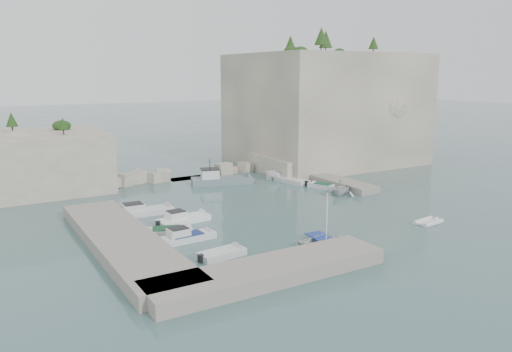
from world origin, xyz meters
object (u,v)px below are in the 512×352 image
tender_east_d (278,179)px  motorboat_e (222,257)px  inflatable_dinghy (428,224)px  motorboat_c (167,234)px  rowboat (326,245)px  tender_east_b (323,188)px  motorboat_a (143,215)px  work_boat (222,184)px  motorboat_d (187,241)px  tender_east_c (292,182)px  tender_east_a (341,195)px  motorboat_b (184,223)px

tender_east_d → motorboat_e: bearing=131.2°
inflatable_dinghy → tender_east_d: bearing=86.1°
motorboat_c → rowboat: (10.41, -9.57, 0.00)m
tender_east_b → motorboat_e: bearing=102.0°
motorboat_a → work_boat: (13.52, 8.67, 0.00)m
motorboat_d → tender_east_c: 25.62m
tender_east_b → work_boat: 13.01m
motorboat_d → motorboat_e: motorboat_d is taller
motorboat_e → rowboat: bearing=-20.3°
motorboat_c → tender_east_a: (23.12, 3.49, 0.00)m
motorboat_a → motorboat_b: same height
work_boat → rowboat: bearing=-79.3°
motorboat_d → tender_east_a: 23.07m
motorboat_c → tender_east_b: bearing=37.7°
motorboat_d → work_boat: (12.87, 18.49, 0.00)m
rowboat → tender_east_d: 27.01m
tender_east_c → inflatable_dinghy: bearing=171.9°
motorboat_c → rowboat: 14.14m
motorboat_d → tender_east_d: tender_east_d is taller
motorboat_c → tender_east_d: tender_east_d is taller
rowboat → tender_east_a: (12.72, 13.06, 0.00)m
tender_east_d → work_boat: work_boat is taller
rowboat → tender_east_d: (11.28, 24.54, 0.00)m
motorboat_c → motorboat_d: 2.68m
motorboat_b → work_boat: work_boat is taller
tender_east_b → rowboat: bearing=120.2°
motorboat_e → inflatable_dinghy: 21.06m
motorboat_c → work_boat: 21.04m
motorboat_a → motorboat_b: size_ratio=1.20×
motorboat_a → motorboat_e: bearing=-82.7°
rowboat → motorboat_c: bearing=51.8°
motorboat_b → work_boat: (11.01, 13.35, 0.00)m
motorboat_a → motorboat_d: (0.65, -9.82, 0.00)m
motorboat_e → tender_east_c: size_ratio=0.73×
motorboat_d → tender_east_a: tender_east_a is taller
tender_east_d → rowboat: bearing=148.1°
motorboat_a → tender_east_c: bearing=13.7°
motorboat_e → tender_east_a: (21.42, 10.98, 0.00)m
motorboat_c → motorboat_d: size_ratio=0.88×
motorboat_d → tender_east_c: bearing=31.4°
motorboat_b → tender_east_c: (19.25, 9.38, 0.00)m
rowboat → tender_east_b: bearing=-33.2°
rowboat → work_boat: bearing=-3.0°
rowboat → tender_east_a: size_ratio=1.26×
motorboat_a → rowboat: size_ratio=1.44×
motorboat_d → tender_east_a: (22.27, 6.03, 0.00)m
tender_east_d → motorboat_d: bearing=122.9°
motorboat_d → work_boat: work_boat is taller
tender_east_b → tender_east_c: size_ratio=0.74×
work_boat → motorboat_c: bearing=-112.7°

